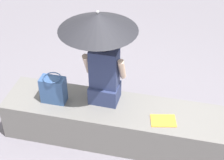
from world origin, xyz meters
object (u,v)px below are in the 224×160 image
at_px(person_seated, 104,73).
at_px(magazine, 163,121).
at_px(handbag_black, 53,89).
at_px(parasol, 98,22).

xyz_separation_m(person_seated, magazine, (-0.73, 0.22, -0.38)).
distance_m(person_seated, handbag_black, 0.64).
distance_m(parasol, handbag_black, 1.02).
distance_m(handbag_black, magazine, 1.33).
height_order(person_seated, parasol, parasol).
xyz_separation_m(handbag_black, magazine, (-1.31, 0.06, -0.16)).
xyz_separation_m(person_seated, parasol, (0.06, -0.00, 0.65)).
bearing_deg(handbag_black, person_seated, -164.86).
relative_size(person_seated, parasol, 0.77).
bearing_deg(handbag_black, magazine, 177.30).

